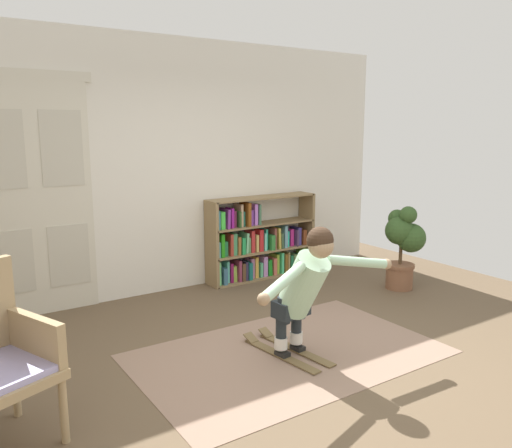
{
  "coord_description": "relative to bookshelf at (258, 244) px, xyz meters",
  "views": [
    {
      "loc": [
        -2.5,
        -2.91,
        1.91
      ],
      "look_at": [
        0.0,
        0.86,
        1.05
      ],
      "focal_mm": 36.19,
      "sensor_mm": 36.0,
      "label": 1
    }
  ],
  "objects": [
    {
      "name": "ground_plane",
      "position": [
        -1.05,
        -2.39,
        -0.44
      ],
      "size": [
        7.2,
        7.2,
        0.0
      ],
      "primitive_type": "plane",
      "color": "brown"
    },
    {
      "name": "double_door",
      "position": [
        -2.56,
        0.15,
        0.79
      ],
      "size": [
        1.22,
        0.05,
        2.45
      ],
      "color": "beige",
      "rests_on": "ground"
    },
    {
      "name": "person_skier",
      "position": [
        -1.02,
        -2.21,
        0.23
      ],
      "size": [
        1.48,
        0.7,
        1.08
      ],
      "color": "white",
      "rests_on": "skis_pair"
    },
    {
      "name": "bookshelf",
      "position": [
        0.0,
        0.0,
        0.0
      ],
      "size": [
        1.49,
        0.3,
        1.04
      ],
      "color": "olive",
      "rests_on": "ground"
    },
    {
      "name": "potted_plant",
      "position": [
        1.17,
        -1.33,
        0.12
      ],
      "size": [
        0.45,
        0.46,
        1.0
      ],
      "color": "brown",
      "rests_on": "ground"
    },
    {
      "name": "rug",
      "position": [
        -1.05,
        -2.03,
        -0.44
      ],
      "size": [
        2.55,
        1.6,
        0.01
      ],
      "primitive_type": "cube",
      "color": "#90725F",
      "rests_on": "ground"
    },
    {
      "name": "skis_pair",
      "position": [
        -1.05,
        -2.0,
        -0.42
      ],
      "size": [
        0.37,
        0.9,
        0.07
      ],
      "color": "brown",
      "rests_on": "rug"
    },
    {
      "name": "back_wall",
      "position": [
        -1.05,
        0.21,
        1.01
      ],
      "size": [
        6.0,
        0.1,
        2.9
      ],
      "primitive_type": "cube",
      "color": "silver",
      "rests_on": "ground"
    }
  ]
}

